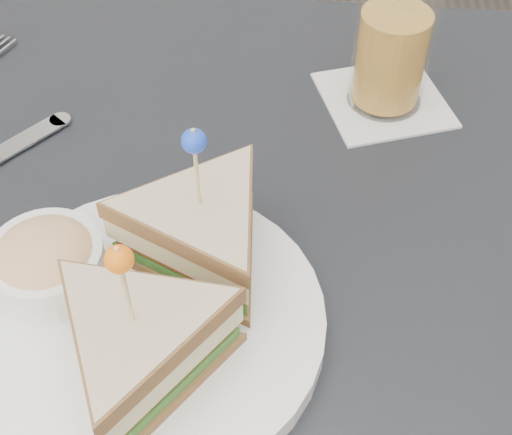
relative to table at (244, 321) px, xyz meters
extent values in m
cube|color=black|center=(0.00, 0.00, 0.06)|extent=(0.80, 0.80, 0.03)
cylinder|color=black|center=(-0.35, 0.35, -0.31)|extent=(0.04, 0.04, 0.72)
cylinder|color=black|center=(0.35, 0.35, -0.31)|extent=(0.04, 0.04, 0.72)
cylinder|color=white|center=(-0.06, -0.06, 0.08)|extent=(0.34, 0.34, 0.02)
cylinder|color=white|center=(-0.06, -0.06, 0.09)|extent=(0.34, 0.34, 0.00)
cylinder|color=#E3C382|center=(-0.05, -0.11, 0.19)|extent=(0.00, 0.00, 0.08)
sphere|color=orange|center=(-0.05, -0.11, 0.22)|extent=(0.02, 0.02, 0.02)
cylinder|color=#E3C382|center=(-0.03, -0.01, 0.19)|extent=(0.00, 0.00, 0.08)
sphere|color=blue|center=(-0.03, -0.01, 0.22)|extent=(0.02, 0.02, 0.02)
cylinder|color=white|center=(-0.14, -0.04, 0.11)|extent=(0.11, 0.11, 0.04)
ellipsoid|color=#E0B772|center=(-0.14, -0.04, 0.12)|extent=(0.10, 0.10, 0.03)
cube|color=white|center=(-0.23, 0.11, 0.08)|extent=(0.08, 0.10, 0.00)
cylinder|color=white|center=(-0.19, 0.16, 0.08)|extent=(0.03, 0.03, 0.00)
cube|color=white|center=(0.12, 0.22, 0.08)|extent=(0.15, 0.15, 0.00)
cylinder|color=#BF8736|center=(0.12, 0.22, 0.13)|extent=(0.08, 0.08, 0.09)
cylinder|color=white|center=(0.12, 0.22, 0.15)|extent=(0.09, 0.09, 0.14)
cube|color=white|center=(0.12, 0.23, 0.17)|extent=(0.02, 0.02, 0.02)
cube|color=white|center=(0.11, 0.21, 0.17)|extent=(0.02, 0.02, 0.02)
camera|label=1|loc=(0.05, -0.35, 0.52)|focal=50.00mm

